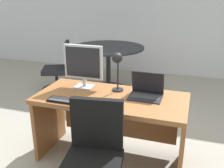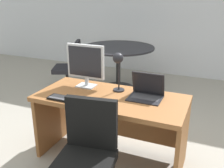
{
  "view_description": "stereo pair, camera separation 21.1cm",
  "coord_description": "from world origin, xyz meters",
  "views": [
    {
      "loc": [
        0.77,
        -2.29,
        1.73
      ],
      "look_at": [
        0.0,
        0.04,
        0.85
      ],
      "focal_mm": 41.44,
      "sensor_mm": 36.0,
      "label": 1
    },
    {
      "loc": [
        0.96,
        -2.21,
        1.73
      ],
      "look_at": [
        0.0,
        0.04,
        0.85
      ],
      "focal_mm": 41.44,
      "sensor_mm": 36.0,
      "label": 2
    }
  ],
  "objects": [
    {
      "name": "meeting_table",
      "position": [
        -0.72,
        2.01,
        0.61
      ],
      "size": [
        1.28,
        1.28,
        0.81
      ],
      "color": "black",
      "rests_on": "ground"
    },
    {
      "name": "desk_lamp",
      "position": [
        0.02,
        0.16,
        1.04
      ],
      "size": [
        0.12,
        0.14,
        0.42
      ],
      "color": "black",
      "rests_on": "desk"
    },
    {
      "name": "meeting_chair_near",
      "position": [
        -1.54,
        1.67,
        0.36
      ],
      "size": [
        0.61,
        0.6,
        0.9
      ],
      "color": "black",
      "rests_on": "ground"
    },
    {
      "name": "monitor",
      "position": [
        -0.36,
        0.16,
        1.0
      ],
      "size": [
        0.43,
        0.16,
        0.47
      ],
      "color": "#B7BABF",
      "rests_on": "desk"
    },
    {
      "name": "laptop",
      "position": [
        0.34,
        0.13,
        0.81
      ],
      "size": [
        0.33,
        0.26,
        0.25
      ],
      "color": "black",
      "rests_on": "desk"
    },
    {
      "name": "ground",
      "position": [
        0.0,
        1.5,
        0.0
      ],
      "size": [
        12.0,
        12.0,
        0.0
      ],
      "primitive_type": "plane",
      "color": "gray"
    },
    {
      "name": "mouse",
      "position": [
        0.12,
        -0.25,
        0.75
      ],
      "size": [
        0.04,
        0.07,
        0.03
      ],
      "color": "silver",
      "rests_on": "desk"
    },
    {
      "name": "keyboard",
      "position": [
        -0.37,
        -0.26,
        0.74
      ],
      "size": [
        0.36,
        0.12,
        0.02
      ],
      "color": "black",
      "rests_on": "desk"
    },
    {
      "name": "back_wall",
      "position": [
        0.0,
        3.37,
        1.4
      ],
      "size": [
        10.0,
        0.1,
        2.8
      ],
      "primitive_type": "cube",
      "color": "silver",
      "rests_on": "ground"
    },
    {
      "name": "office_chair",
      "position": [
        0.07,
        -0.67,
        0.38
      ],
      "size": [
        0.56,
        0.56,
        0.92
      ],
      "color": "black",
      "rests_on": "ground"
    },
    {
      "name": "desk",
      "position": [
        0.0,
        0.04,
        0.53
      ],
      "size": [
        1.52,
        0.71,
        0.73
      ],
      "color": "brown",
      "rests_on": "ground"
    }
  ]
}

